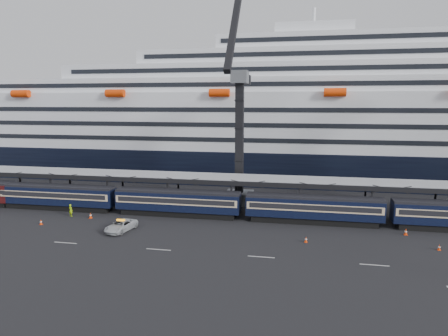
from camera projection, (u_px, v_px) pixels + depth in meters
The scene contains 12 objects.
ground at pixel (387, 253), 45.64m from camera, with size 260.00×260.00×0.00m, color black.
train at pixel (338, 209), 55.83m from camera, with size 133.05×3.00×4.05m.
canopy at pixel (369, 183), 58.35m from camera, with size 130.00×6.25×5.53m.
cruise_ship at pixel (342, 123), 88.38m from camera, with size 214.09×28.84×34.00m.
crane_dark_near at pixel (239, 133), 65.40m from camera, with size 4.50×17.75×35.08m.
pickup_truck at pixel (121, 226), 53.17m from camera, with size 2.39×5.18×1.44m, color #B6BABE.
worker at pixel (71, 210), 60.00m from camera, with size 0.68×0.45×1.86m, color #A6DA0B.
traffic_cone_a at pixel (41, 222), 56.01m from camera, with size 0.38×0.38×0.77m.
traffic_cone_b at pixel (91, 215), 59.09m from camera, with size 0.43×0.43×0.86m.
traffic_cone_c at pixel (306, 239), 48.93m from camera, with size 0.38×0.38×0.75m.
traffic_cone_d at pixel (406, 232), 51.65m from camera, with size 0.43×0.43×0.86m.
traffic_cone_e at pixel (439, 247), 46.32m from camera, with size 0.35×0.35×0.71m.
Camera 1 is at (-10.15, -46.16, 17.04)m, focal length 32.00 mm.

